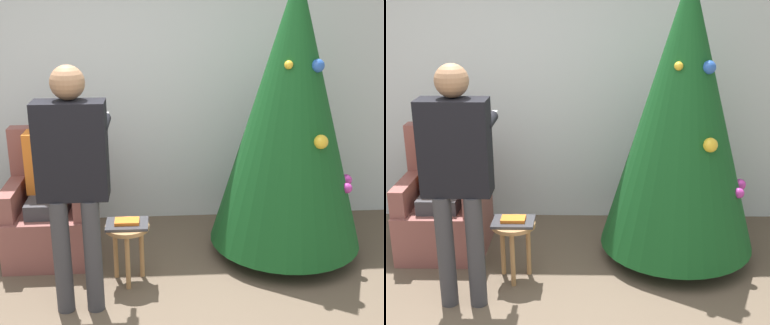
% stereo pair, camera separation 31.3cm
% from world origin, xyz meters
% --- Properties ---
extents(wall_back, '(8.00, 0.06, 2.70)m').
position_xyz_m(wall_back, '(0.00, 2.23, 1.35)').
color(wall_back, silver).
rests_on(wall_back, ground_plane).
extents(christmas_tree, '(1.23, 1.23, 2.29)m').
position_xyz_m(christmas_tree, '(1.30, 1.42, 1.20)').
color(christmas_tree, brown).
rests_on(christmas_tree, ground_plane).
extents(armchair, '(0.69, 0.67, 1.03)m').
position_xyz_m(armchair, '(-0.62, 1.54, 0.35)').
color(armchair, brown).
rests_on(armchair, ground_plane).
extents(person_seated, '(0.36, 0.46, 1.24)m').
position_xyz_m(person_seated, '(-0.62, 1.50, 0.67)').
color(person_seated, '#38383D').
rests_on(person_seated, ground_plane).
extents(person_standing, '(0.47, 0.57, 1.68)m').
position_xyz_m(person_standing, '(-0.29, 0.72, 1.01)').
color(person_standing, '#38383D').
rests_on(person_standing, ground_plane).
extents(side_stool, '(0.33, 0.33, 0.46)m').
position_xyz_m(side_stool, '(0.03, 1.02, 0.37)').
color(side_stool, '#A37547').
rests_on(side_stool, ground_plane).
extents(laptop, '(0.31, 0.23, 0.02)m').
position_xyz_m(laptop, '(0.03, 1.02, 0.47)').
color(laptop, '#38383D').
rests_on(laptop, side_stool).
extents(book, '(0.18, 0.12, 0.02)m').
position_xyz_m(book, '(0.03, 1.02, 0.49)').
color(book, orange).
rests_on(book, laptop).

